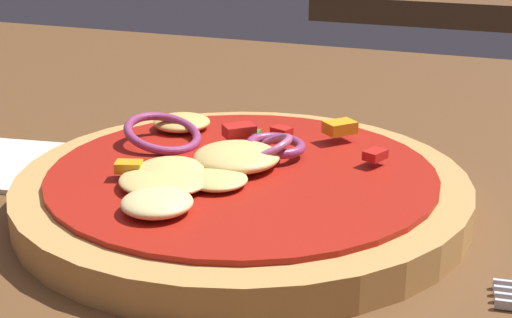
{
  "coord_description": "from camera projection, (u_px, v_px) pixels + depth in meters",
  "views": [
    {
      "loc": [
        0.1,
        -0.31,
        0.2
      ],
      "look_at": [
        -0.04,
        0.05,
        0.06
      ],
      "focal_mm": 52.37,
      "sensor_mm": 36.0,
      "label": 1
    }
  ],
  "objects": [
    {
      "name": "dining_table",
      "position": [
        289.0,
        272.0,
        0.37
      ],
      "size": [
        1.18,
        0.91,
        0.04
      ],
      "color": "brown",
      "rests_on": "ground"
    },
    {
      "name": "pizza",
      "position": [
        239.0,
        186.0,
        0.39
      ],
      "size": [
        0.24,
        0.24,
        0.04
      ],
      "color": "tan",
      "rests_on": "dining_table"
    }
  ]
}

